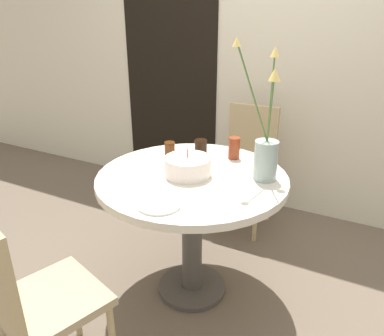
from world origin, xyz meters
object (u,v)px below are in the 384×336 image
object	(u,v)px
drink_glass_0	(170,151)
drink_glass_2	(201,150)
flower_vase	(266,151)
side_plate	(159,205)
drink_glass_1	(234,148)
chair_far_back	(29,295)
birthday_cake	(188,166)
chair_right_flank	(247,160)

from	to	relation	value
drink_glass_0	drink_glass_2	bearing A→B (deg)	29.32
drink_glass_0	flower_vase	bearing A→B (deg)	-0.37
side_plate	drink_glass_1	distance (m)	0.71
drink_glass_2	chair_far_back	bearing A→B (deg)	-101.65
flower_vase	drink_glass_1	bearing A→B (deg)	140.22
birthday_cake	side_plate	size ratio (longest dim) A/B	1.23
chair_right_flank	drink_glass_0	distance (m)	0.87
chair_far_back	drink_glass_1	world-z (taller)	chair_far_back
chair_far_back	side_plate	world-z (taller)	chair_far_back
flower_vase	drink_glass_1	world-z (taller)	flower_vase
birthday_cake	drink_glass_0	size ratio (longest dim) A/B	2.20
chair_right_flank	birthday_cake	world-z (taller)	chair_right_flank
birthday_cake	drink_glass_2	xyz separation A→B (m)	(-0.04, 0.23, 0.01)
side_plate	drink_glass_2	world-z (taller)	drink_glass_2
drink_glass_2	chair_right_flank	bearing A→B (deg)	85.90
flower_vase	drink_glass_2	size ratio (longest dim) A/B	5.73
birthday_cake	drink_glass_1	xyz separation A→B (m)	(0.13, 0.34, 0.01)
chair_far_back	flower_vase	distance (m)	1.24
drink_glass_1	birthday_cake	bearing A→B (deg)	-110.15
chair_right_flank	flower_vase	size ratio (longest dim) A/B	1.31
drink_glass_0	chair_right_flank	bearing A→B (deg)	75.28
drink_glass_1	flower_vase	bearing A→B (deg)	-39.78
birthday_cake	flower_vase	distance (m)	0.41
birthday_cake	drink_glass_2	world-z (taller)	birthday_cake
birthday_cake	flower_vase	size ratio (longest dim) A/B	0.35
drink_glass_1	drink_glass_2	bearing A→B (deg)	-144.87
side_plate	drink_glass_1	size ratio (longest dim) A/B	1.55
drink_glass_1	drink_glass_2	xyz separation A→B (m)	(-0.16, -0.11, -0.00)
birthday_cake	drink_glass_1	world-z (taller)	birthday_cake
birthday_cake	drink_glass_0	world-z (taller)	birthday_cake
chair_right_flank	flower_vase	xyz separation A→B (m)	(0.36, -0.79, 0.39)
chair_right_flank	flower_vase	bearing A→B (deg)	-65.88
drink_glass_0	drink_glass_1	world-z (taller)	drink_glass_1
chair_far_back	side_plate	size ratio (longest dim) A/B	4.62
chair_right_flank	drink_glass_2	xyz separation A→B (m)	(-0.05, -0.70, 0.30)
chair_right_flank	drink_glass_1	world-z (taller)	chair_right_flank
chair_right_flank	drink_glass_2	distance (m)	0.76
chair_right_flank	drink_glass_0	xyz separation A→B (m)	(-0.21, -0.79, 0.29)
flower_vase	side_plate	world-z (taller)	flower_vase
chair_far_back	drink_glass_2	xyz separation A→B (m)	(0.22, 1.09, 0.30)
chair_far_back	drink_glass_1	distance (m)	1.30
drink_glass_0	drink_glass_2	distance (m)	0.18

